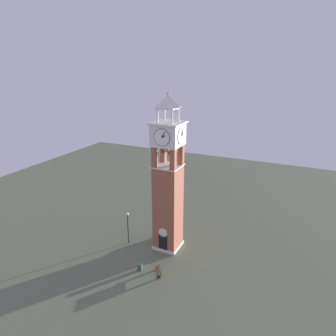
% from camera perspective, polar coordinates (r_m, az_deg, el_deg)
% --- Properties ---
extents(ground, '(80.00, 80.00, 0.00)m').
position_cam_1_polar(ground, '(38.25, -0.00, -14.33)').
color(ground, '#5B664C').
extents(clock_tower, '(3.36, 3.36, 18.19)m').
position_cam_1_polar(clock_tower, '(34.66, -0.00, -3.55)').
color(clock_tower, '#93543D').
rests_on(clock_tower, ground).
extents(park_bench, '(1.18, 1.60, 0.95)m').
position_cam_1_polar(park_bench, '(33.66, -1.75, -18.53)').
color(park_bench, brown).
rests_on(park_bench, ground).
extents(lamp_post, '(0.36, 0.36, 4.10)m').
position_cam_1_polar(lamp_post, '(37.72, -7.54, -10.03)').
color(lamp_post, black).
rests_on(lamp_post, ground).
extents(trash_bin, '(0.52, 0.52, 0.80)m').
position_cam_1_polar(trash_bin, '(34.33, -5.29, -17.93)').
color(trash_bin, '#38513D').
rests_on(trash_bin, ground).
extents(shrub_near_entry, '(0.74, 0.74, 0.98)m').
position_cam_1_polar(shrub_near_entry, '(40.02, 2.16, -11.89)').
color(shrub_near_entry, '#234C28').
rests_on(shrub_near_entry, ground).
extents(shrub_left_of_tower, '(1.24, 1.24, 1.02)m').
position_cam_1_polar(shrub_left_of_tower, '(40.23, 1.02, -11.68)').
color(shrub_left_of_tower, '#234C28').
rests_on(shrub_left_of_tower, ground).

